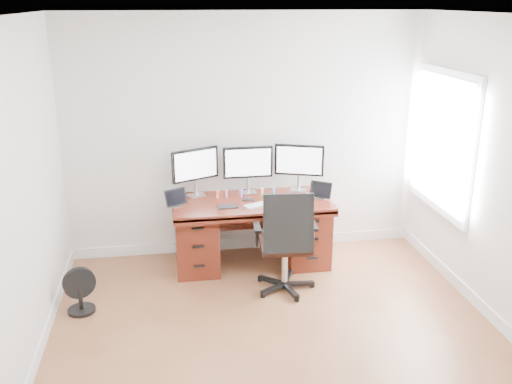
{
  "coord_description": "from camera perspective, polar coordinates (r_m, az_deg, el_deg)",
  "views": [
    {
      "loc": [
        -0.86,
        -3.91,
        2.81
      ],
      "look_at": [
        0.0,
        1.5,
        0.95
      ],
      "focal_mm": 40.0,
      "sensor_mm": 36.0,
      "label": 1
    }
  ],
  "objects": [
    {
      "name": "keyboard",
      "position": [
        5.98,
        0.07,
        -1.31
      ],
      "size": [
        0.29,
        0.21,
        0.01
      ],
      "primitive_type": "cube",
      "rotation": [
        0.0,
        0.0,
        0.43
      ],
      "color": "silver",
      "rests_on": "desk"
    },
    {
      "name": "drawing_tablet",
      "position": [
        5.96,
        -2.86,
        -1.46
      ],
      "size": [
        0.21,
        0.14,
        0.01
      ],
      "primitive_type": "cube",
      "rotation": [
        0.0,
        0.0,
        0.07
      ],
      "color": "black",
      "rests_on": "desk"
    },
    {
      "name": "monitor_right",
      "position": [
        6.39,
        4.34,
        3.04
      ],
      "size": [
        0.53,
        0.22,
        0.53
      ],
      "rotation": [
        0.0,
        0.0,
        -0.34
      ],
      "color": "silver",
      "rests_on": "desk"
    },
    {
      "name": "trackpad",
      "position": [
        5.99,
        1.64,
        -1.34
      ],
      "size": [
        0.15,
        0.15,
        0.01
      ],
      "primitive_type": "cube",
      "rotation": [
        0.0,
        0.0,
        0.09
      ],
      "color": "silver",
      "rests_on": "desk"
    },
    {
      "name": "figurine_pink",
      "position": [
        6.23,
        -2.98,
        -0.1
      ],
      "size": [
        0.04,
        0.04,
        0.09
      ],
      "color": "pink",
      "rests_on": "desk"
    },
    {
      "name": "figurine_orange",
      "position": [
        6.22,
        -3.89,
        -0.15
      ],
      "size": [
        0.04,
        0.04,
        0.09
      ],
      "color": "#E7643A",
      "rests_on": "desk"
    },
    {
      "name": "back_wall",
      "position": [
        6.39,
        -1.06,
        5.54
      ],
      "size": [
        4.0,
        0.1,
        2.7
      ],
      "primitive_type": "cube",
      "color": "white",
      "rests_on": "ground"
    },
    {
      "name": "phone",
      "position": [
        6.15,
        -0.71,
        -0.78
      ],
      "size": [
        0.15,
        0.1,
        0.01
      ],
      "primitive_type": "cube",
      "rotation": [
        0.0,
        0.0,
        -0.26
      ],
      "color": "black",
      "rests_on": "desk"
    },
    {
      "name": "desk",
      "position": [
        6.29,
        -0.47,
        -3.78
      ],
      "size": [
        1.7,
        0.8,
        0.75
      ],
      "color": "#531B10",
      "rests_on": "ground"
    },
    {
      "name": "monitor_center",
      "position": [
        6.28,
        -0.81,
        2.82
      ],
      "size": [
        0.55,
        0.14,
        0.53
      ],
      "rotation": [
        0.0,
        0.0,
        0.01
      ],
      "color": "silver",
      "rests_on": "desk"
    },
    {
      "name": "tablet_right",
      "position": [
        6.21,
        6.52,
        0.08
      ],
      "size": [
        0.24,
        0.19,
        0.19
      ],
      "rotation": [
        0.0,
        0.0,
        -0.61
      ],
      "color": "silver",
      "rests_on": "desk"
    },
    {
      "name": "figurine_purple",
      "position": [
        6.24,
        -1.53,
        -0.03
      ],
      "size": [
        0.04,
        0.04,
        0.09
      ],
      "color": "#965DDA",
      "rests_on": "desk"
    },
    {
      "name": "ground",
      "position": [
        4.89,
        2.87,
        -16.33
      ],
      "size": [
        4.5,
        4.5,
        0.0
      ],
      "primitive_type": "plane",
      "color": "brown",
      "rests_on": "ground"
    },
    {
      "name": "figurine_blue",
      "position": [
        6.3,
        1.75,
        0.14
      ],
      "size": [
        0.04,
        0.04,
        0.09
      ],
      "color": "#6392EA",
      "rests_on": "desk"
    },
    {
      "name": "monitor_left",
      "position": [
        6.23,
        -6.1,
        2.58
      ],
      "size": [
        0.51,
        0.26,
        0.53
      ],
      "rotation": [
        0.0,
        0.0,
        0.44
      ],
      "color": "silver",
      "rests_on": "desk"
    },
    {
      "name": "figurine_yellow",
      "position": [
        6.28,
        0.6,
        0.08
      ],
      "size": [
        0.04,
        0.04,
        0.09
      ],
      "color": "#DDB864",
      "rests_on": "desk"
    },
    {
      "name": "tablet_left",
      "position": [
        6.0,
        -8.0,
        -0.67
      ],
      "size": [
        0.24,
        0.17,
        0.19
      ],
      "rotation": [
        0.0,
        0.0,
        0.47
      ],
      "color": "silver",
      "rests_on": "desk"
    },
    {
      "name": "floor_fan",
      "position": [
        5.66,
        -17.22,
        -9.47
      ],
      "size": [
        0.31,
        0.26,
        0.44
      ],
      "rotation": [
        0.0,
        0.0,
        0.35
      ],
      "color": "black",
      "rests_on": "ground"
    },
    {
      "name": "office_chair",
      "position": [
        5.72,
        2.96,
        -6.67
      ],
      "size": [
        0.64,
        0.62,
        1.09
      ],
      "rotation": [
        0.0,
        0.0,
        -0.08
      ],
      "color": "black",
      "rests_on": "ground"
    }
  ]
}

